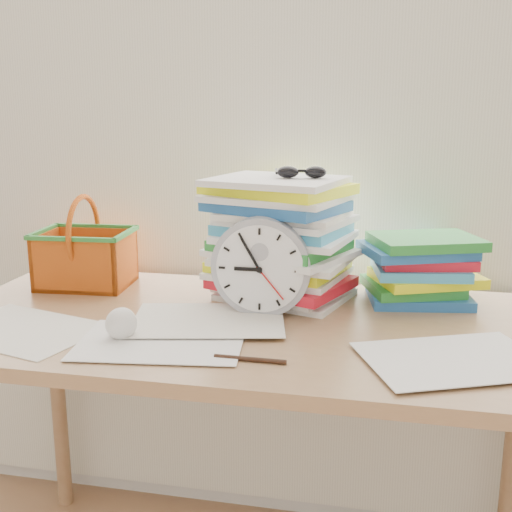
% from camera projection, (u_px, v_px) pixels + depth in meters
% --- Properties ---
extents(curtain, '(2.40, 0.01, 2.50)m').
position_uv_depth(curtain, '(277.00, 73.00, 1.67)').
color(curtain, white).
rests_on(curtain, room_shell).
extents(desk, '(1.40, 0.70, 0.75)m').
position_uv_depth(desk, '(245.00, 352.00, 1.45)').
color(desk, '#956C45').
rests_on(desk, ground).
extents(paper_stack, '(0.41, 0.37, 0.30)m').
position_uv_depth(paper_stack, '(284.00, 239.00, 1.57)').
color(paper_stack, white).
rests_on(paper_stack, desk).
extents(clock, '(0.23, 0.05, 0.23)m').
position_uv_depth(clock, '(262.00, 267.00, 1.45)').
color(clock, '#A1A3AB').
rests_on(clock, desk).
extents(sunglasses, '(0.15, 0.13, 0.03)m').
position_uv_depth(sunglasses, '(302.00, 172.00, 1.52)').
color(sunglasses, black).
rests_on(sunglasses, paper_stack).
extents(book_stack, '(0.32, 0.27, 0.16)m').
position_uv_depth(book_stack, '(419.00, 268.00, 1.56)').
color(book_stack, white).
rests_on(book_stack, desk).
extents(basket, '(0.25, 0.20, 0.24)m').
position_uv_depth(basket, '(84.00, 242.00, 1.68)').
color(basket, orange).
rests_on(basket, desk).
extents(crumpled_ball, '(0.07, 0.07, 0.07)m').
position_uv_depth(crumpled_ball, '(121.00, 323.00, 1.31)').
color(crumpled_ball, white).
rests_on(crumpled_ball, desk).
extents(pen, '(0.14, 0.01, 0.01)m').
position_uv_depth(pen, '(250.00, 359.00, 1.20)').
color(pen, black).
rests_on(pen, desk).
extents(scattered_papers, '(1.26, 0.42, 0.02)m').
position_uv_depth(scattered_papers, '(245.00, 318.00, 1.43)').
color(scattered_papers, white).
rests_on(scattered_papers, desk).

